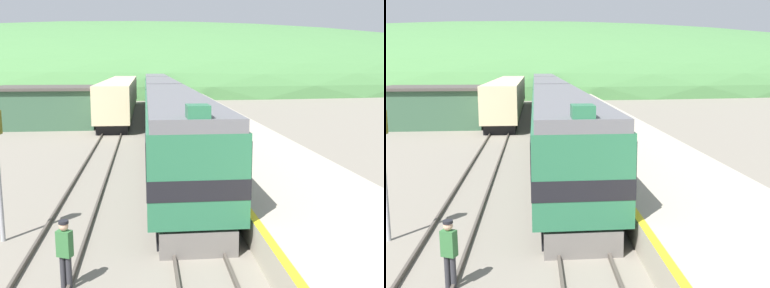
{
  "view_description": "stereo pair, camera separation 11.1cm",
  "coord_description": "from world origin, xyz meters",
  "views": [
    {
      "loc": [
        -1.43,
        4.86,
        5.46
      ],
      "look_at": [
        0.35,
        22.12,
        2.36
      ],
      "focal_mm": 42.0,
      "sensor_mm": 36.0,
      "label": 1
    },
    {
      "loc": [
        -1.32,
        4.85,
        5.46
      ],
      "look_at": [
        0.35,
        22.12,
        2.36
      ],
      "focal_mm": 42.0,
      "sensor_mm": 36.0,
      "label": 2
    }
  ],
  "objects": [
    {
      "name": "track_main",
      "position": [
        0.0,
        70.0,
        0.08
      ],
      "size": [
        1.52,
        180.0,
        0.16
      ],
      "color": "#4C443D",
      "rests_on": "ground"
    },
    {
      "name": "station_shed",
      "position": [
        -9.99,
        45.18,
        1.78
      ],
      "size": [
        8.96,
        6.31,
        3.52
      ],
      "color": "#385B42",
      "rests_on": "ground"
    },
    {
      "name": "track_siding",
      "position": [
        -4.1,
        70.0,
        0.08
      ],
      "size": [
        1.52,
        180.0,
        0.16
      ],
      "color": "#4C443D",
      "rests_on": "ground"
    },
    {
      "name": "platform",
      "position": [
        4.4,
        50.0,
        0.48
      ],
      "size": [
        5.64,
        140.0,
        0.97
      ],
      "color": "#B2A893",
      "rests_on": "ground"
    },
    {
      "name": "carriage_third",
      "position": [
        0.0,
        68.84,
        2.17
      ],
      "size": [
        2.93,
        19.15,
        3.99
      ],
      "color": "black",
      "rests_on": "ground"
    },
    {
      "name": "carriage_second",
      "position": [
        0.0,
        48.81,
        2.17
      ],
      "size": [
        2.93,
        19.15,
        3.99
      ],
      "color": "black",
      "rests_on": "ground"
    },
    {
      "name": "carriage_fourth",
      "position": [
        0.0,
        88.88,
        2.17
      ],
      "size": [
        2.93,
        19.15,
        3.99
      ],
      "color": "black",
      "rests_on": "ground"
    },
    {
      "name": "track_worker",
      "position": [
        -3.45,
        15.37,
        1.01
      ],
      "size": [
        0.42,
        0.35,
        1.76
      ],
      "color": "#2D2D33",
      "rests_on": "ground"
    },
    {
      "name": "siding_train",
      "position": [
        -4.1,
        53.68,
        1.96
      ],
      "size": [
        2.9,
        29.13,
        3.8
      ],
      "color": "black",
      "rests_on": "ground"
    },
    {
      "name": "carriage_fifth",
      "position": [
        0.0,
        108.91,
        2.17
      ],
      "size": [
        2.93,
        19.15,
        3.99
      ],
      "color": "black",
      "rests_on": "ground"
    },
    {
      "name": "express_train_lead_car",
      "position": [
        0.0,
        27.29,
        2.18
      ],
      "size": [
        2.94,
        21.64,
        4.35
      ],
      "color": "black",
      "rests_on": "ground"
    },
    {
      "name": "distant_hills",
      "position": [
        0.0,
        121.74,
        0.0
      ],
      "size": [
        219.88,
        98.95,
        30.9
      ],
      "color": "#477A42",
      "rests_on": "ground"
    }
  ]
}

